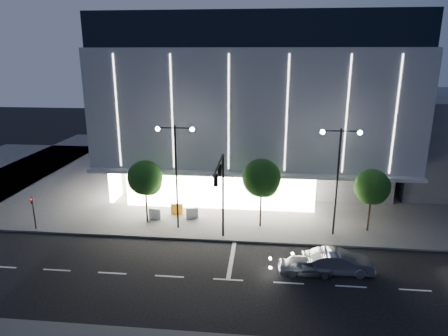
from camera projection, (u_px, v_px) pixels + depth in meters
name	position (u px, v px, depth m)	size (l,w,h in m)	color
ground	(202.00, 267.00, 28.24)	(160.00, 160.00, 0.00)	black
sidewalk_museum	(270.00, 171.00, 50.67)	(70.00, 40.00, 0.15)	#474747
museum	(255.00, 100.00, 46.69)	(30.00, 25.80, 18.00)	#4C4C51
traffic_mast	(221.00, 185.00, 29.94)	(0.33, 5.89, 7.07)	black
street_lamp_west	(176.00, 162.00, 32.61)	(3.16, 0.36, 9.00)	black
street_lamp_east	(338.00, 167.00, 31.34)	(3.16, 0.36, 9.00)	black
ped_signal_far	(33.00, 210.00, 33.49)	(0.22, 0.24, 3.00)	black
tree_left	(145.00, 180.00, 34.41)	(3.02, 3.02, 5.72)	black
tree_mid	(262.00, 180.00, 33.35)	(3.25, 3.25, 6.15)	black
tree_right	(372.00, 189.00, 32.59)	(2.91, 2.91, 5.51)	black
car_lead	(306.00, 265.00, 27.17)	(1.48, 3.69, 1.26)	gray
car_second	(338.00, 262.00, 27.29)	(1.67, 4.78, 1.57)	#96989D
barrier_b	(155.00, 214.00, 35.85)	(1.10, 0.25, 1.00)	white
barrier_c	(177.00, 209.00, 36.92)	(1.10, 0.25, 1.00)	orange
barrier_d	(192.00, 213.00, 35.98)	(1.10, 0.25, 1.00)	silver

